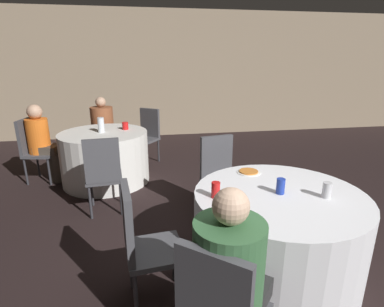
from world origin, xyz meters
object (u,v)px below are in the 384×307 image
(person_floral_shirt, at_px, (103,130))
(pizza_plate_near, at_px, (249,172))
(chair_far_northeast, at_px, (147,131))
(soda_can_silver, at_px, (327,190))
(table_near, at_px, (276,235))
(chair_near_west, at_px, (141,238))
(chair_far_south, at_px, (103,170))
(person_green_jacket, at_px, (232,282))
(chair_far_north, at_px, (103,130))
(soda_can_blue, at_px, (281,186))
(person_orange_shirt, at_px, (45,144))
(chair_near_north, at_px, (219,171))
(bottle_far, at_px, (101,125))
(chair_far_west, at_px, (33,145))
(soda_can_red, at_px, (216,190))
(table_far, at_px, (105,157))

(person_floral_shirt, bearing_deg, pizza_plate_near, 113.34)
(chair_far_northeast, height_order, soda_can_silver, chair_far_northeast)
(table_near, distance_m, person_floral_shirt, 3.64)
(pizza_plate_near, bearing_deg, chair_near_west, -149.04)
(chair_far_northeast, relative_size, chair_far_south, 1.00)
(person_floral_shirt, relative_size, person_green_jacket, 0.98)
(table_near, distance_m, chair_far_north, 3.79)
(soda_can_blue, bearing_deg, person_green_jacket, -130.00)
(chair_far_south, distance_m, person_floral_shirt, 1.92)
(pizza_plate_near, bearing_deg, chair_far_northeast, 107.76)
(soda_can_blue, bearing_deg, chair_far_northeast, 106.67)
(person_orange_shirt, xyz_separation_m, soda_can_silver, (2.75, -2.63, 0.24))
(chair_near_west, relative_size, chair_near_north, 1.00)
(person_floral_shirt, height_order, soda_can_silver, person_floral_shirt)
(table_near, relative_size, pizza_plate_near, 6.26)
(person_orange_shirt, height_order, bottle_far, person_orange_shirt)
(chair_near_west, bearing_deg, person_floral_shirt, -176.12)
(person_floral_shirt, bearing_deg, chair_far_west, 29.66)
(chair_far_west, relative_size, soda_can_silver, 7.64)
(chair_near_north, height_order, chair_far_northeast, same)
(chair_far_north, distance_m, soda_can_red, 3.57)
(chair_far_west, bearing_deg, soda_can_red, 50.61)
(person_floral_shirt, bearing_deg, soda_can_silver, 113.86)
(table_far, relative_size, chair_far_west, 1.34)
(chair_near_west, xyz_separation_m, chair_far_south, (-0.41, 1.43, 0.00))
(chair_far_west, distance_m, soda_can_silver, 3.96)
(soda_can_silver, bearing_deg, chair_far_south, 141.42)
(person_orange_shirt, relative_size, soda_can_silver, 9.36)
(chair_near_west, bearing_deg, soda_can_red, 97.31)
(person_orange_shirt, bearing_deg, soda_can_silver, 57.04)
(person_green_jacket, xyz_separation_m, pizza_plate_near, (0.51, 1.18, 0.15))
(chair_near_north, distance_m, soda_can_blue, 1.12)
(table_near, height_order, person_orange_shirt, person_orange_shirt)
(soda_can_red, height_order, bottle_far, bottle_far)
(soda_can_silver, xyz_separation_m, bottle_far, (-1.91, 2.47, 0.04))
(chair_far_northeast, relative_size, bottle_far, 4.41)
(chair_far_northeast, xyz_separation_m, bottle_far, (-0.66, -0.81, 0.31))
(chair_near_north, distance_m, chair_far_northeast, 2.22)
(person_orange_shirt, bearing_deg, person_floral_shirt, 144.64)
(chair_far_south, bearing_deg, bottle_far, 91.01)
(chair_near_north, xyz_separation_m, person_floral_shirt, (-1.49, 2.15, 0.05))
(person_orange_shirt, bearing_deg, soda_can_red, 48.61)
(person_floral_shirt, xyz_separation_m, person_green_jacket, (1.10, -3.92, 0.01))
(chair_far_north, xyz_separation_m, person_green_jacket, (1.12, -4.08, 0.05))
(chair_far_west, bearing_deg, soda_can_silver, 58.40)
(chair_near_north, distance_m, chair_far_south, 1.30)
(chair_near_west, xyz_separation_m, soda_can_silver, (1.38, -0.00, 0.26))
(person_orange_shirt, bearing_deg, chair_far_west, -90.00)
(chair_far_south, bearing_deg, soda_can_silver, -44.13)
(person_green_jacket, bearing_deg, bottle_far, 148.41)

